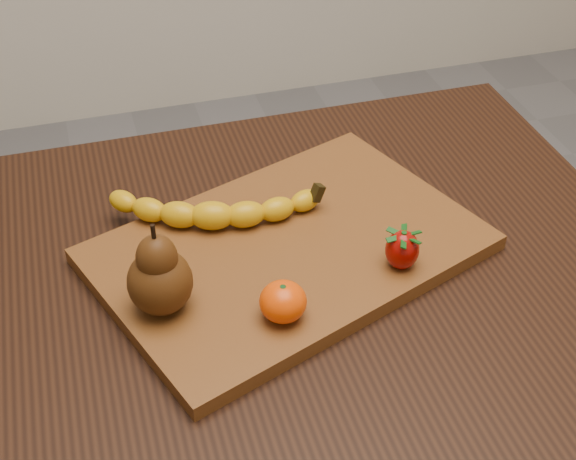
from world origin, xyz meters
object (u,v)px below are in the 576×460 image
object	(u,v)px
cutting_board	(288,249)
mandarin	(283,302)
pear	(158,268)
table	(251,331)

from	to	relation	value
cutting_board	mandarin	bearing A→B (deg)	-128.83
cutting_board	pear	world-z (taller)	pear
table	cutting_board	size ratio (longest dim) A/B	2.22
pear	mandarin	bearing A→B (deg)	-23.28
table	cutting_board	bearing A→B (deg)	20.28
table	cutting_board	world-z (taller)	cutting_board
cutting_board	pear	size ratio (longest dim) A/B	4.00
cutting_board	pear	xyz separation A→B (m)	(-0.16, -0.07, 0.07)
table	mandarin	xyz separation A→B (m)	(0.01, -0.10, 0.14)
cutting_board	pear	distance (m)	0.19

